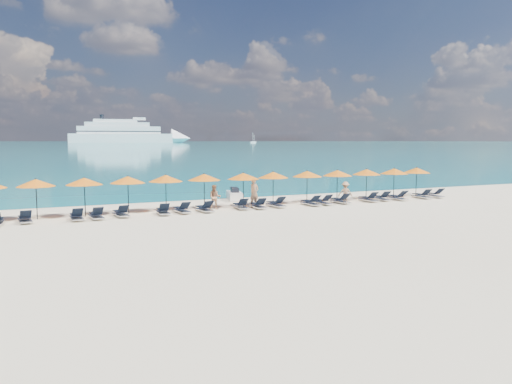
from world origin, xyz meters
name	(u,v)px	position (x,y,z in m)	size (l,w,h in m)	color
ground	(278,219)	(0.00, 0.00, 0.00)	(1400.00, 1400.00, 0.00)	beige
sea	(42,143)	(0.00, 660.00, 0.01)	(1600.00, 1300.00, 0.01)	#1FA9B2
cruise_ship	(132,134)	(98.61, 583.66, 10.32)	(144.08, 38.39, 39.66)	white
sailboat_near	(253,142)	(216.52, 492.80, 1.21)	(6.45, 2.15, 11.83)	white
sailboat_far	(254,142)	(256.61, 578.94, 1.00)	(5.30, 1.77, 9.71)	white
jetski	(234,195)	(0.98, 9.03, 0.36)	(1.49, 2.62, 0.88)	white
beachgoer_a	(254,192)	(0.70, 4.82, 0.96)	(0.70, 0.46, 1.92)	tan
beachgoer_b	(215,197)	(-1.99, 4.88, 0.78)	(0.76, 0.44, 1.56)	tan
beachgoer_c	(345,193)	(7.10, 3.89, 0.76)	(0.98, 0.46, 1.52)	tan
umbrella_1	(36,183)	(-12.23, 5.25, 2.02)	(2.10, 2.10, 2.28)	black
umbrella_2	(84,181)	(-9.70, 5.23, 2.02)	(2.10, 2.10, 2.28)	black
umbrella_3	(128,180)	(-7.25, 5.36, 2.02)	(2.10, 2.10, 2.28)	black
umbrella_4	(166,178)	(-4.95, 5.47, 2.02)	(2.10, 2.10, 2.28)	black
umbrella_5	(204,177)	(-2.50, 5.42, 2.02)	(2.10, 2.10, 2.28)	black
umbrella_6	(243,176)	(0.09, 5.21, 2.02)	(2.10, 2.10, 2.28)	black
umbrella_7	(273,175)	(2.34, 5.40, 2.02)	(2.10, 2.10, 2.28)	black
umbrella_8	(307,174)	(4.92, 5.33, 2.02)	(2.10, 2.10, 2.28)	black
umbrella_9	(337,173)	(7.30, 5.20, 2.02)	(2.10, 2.10, 2.28)	black
umbrella_10	(367,172)	(9.90, 5.31, 2.02)	(2.10, 2.10, 2.28)	black
umbrella_11	(394,171)	(12.34, 5.21, 2.02)	(2.10, 2.10, 2.28)	black
umbrella_12	(417,170)	(14.64, 5.37, 2.02)	(2.10, 2.10, 2.28)	black
lounger_2	(25,219)	(-12.83, 4.19, 0.24)	(0.78, 1.75, 0.66)	silver
lounger_3	(77,216)	(-10.28, 3.94, 0.24)	(0.67, 1.72, 0.66)	silver
lounger_4	(96,215)	(-9.25, 3.96, 0.24)	(0.71, 1.73, 0.66)	silver
lounger_5	(121,213)	(-7.88, 4.19, 0.24)	(0.77, 1.75, 0.66)	silver
lounger_6	(163,211)	(-5.50, 4.04, 0.24)	(0.76, 1.74, 0.66)	silver
lounger_7	(182,209)	(-4.33, 4.16, 0.24)	(0.76, 1.75, 0.66)	silver
lounger_8	(204,208)	(-2.95, 4.07, 0.24)	(0.76, 1.75, 0.66)	silver
lounger_9	(241,206)	(-0.48, 4.30, 0.24)	(0.74, 1.74, 0.66)	silver
lounger_10	(258,205)	(0.62, 4.07, 0.24)	(0.69, 1.72, 0.66)	silver
lounger_11	(276,204)	(1.97, 4.20, 0.24)	(0.74, 1.74, 0.66)	silver
lounger_12	(311,202)	(4.41, 3.92, 0.24)	(0.73, 1.74, 0.66)	silver
lounger_13	(323,201)	(5.36, 4.00, 0.24)	(0.77, 1.75, 0.66)	silver
lounger_14	(340,200)	(6.85, 4.10, 0.24)	(0.69, 1.72, 0.66)	silver
lounger_15	(368,199)	(9.17, 4.05, 0.24)	(0.64, 1.71, 0.66)	silver
lounger_16	(381,198)	(10.36, 4.13, 0.24)	(0.76, 1.75, 0.66)	silver
lounger_17	(398,197)	(11.66, 3.94, 0.24)	(0.69, 1.72, 0.66)	silver
lounger_18	(422,195)	(14.05, 4.06, 0.24)	(0.78, 1.75, 0.66)	silver
lounger_19	(434,195)	(15.28, 4.11, 0.24)	(0.62, 1.70, 0.66)	silver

